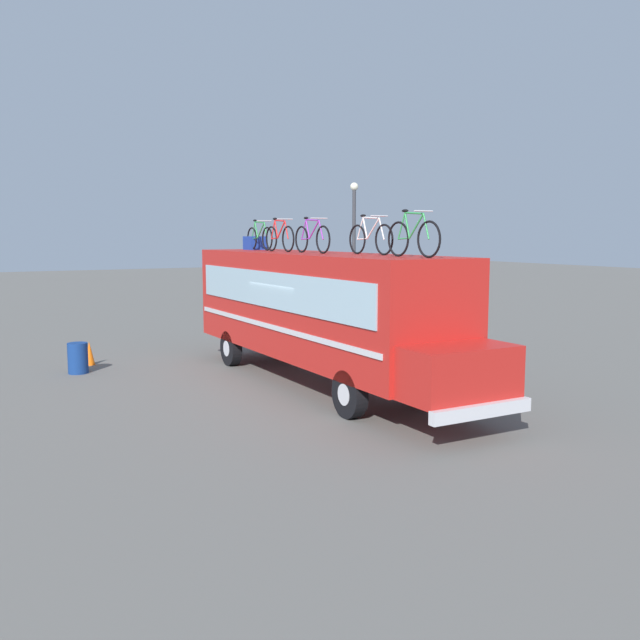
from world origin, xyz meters
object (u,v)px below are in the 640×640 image
rooftop_bicycle_4 (370,238)px  rooftop_bicycle_1 (259,237)px  rooftop_bicycle_3 (312,238)px  bus (318,307)px  street_lamp (354,244)px  rooftop_bicycle_2 (279,237)px  traffic_cone (89,353)px  luggage_bag_1 (255,243)px  rooftop_bicycle_5 (413,237)px  trash_bin (78,358)px

rooftop_bicycle_4 → rooftop_bicycle_1: bearing=-176.2°
rooftop_bicycle_3 → bus: bearing=96.1°
rooftop_bicycle_1 → street_lamp: size_ratio=0.31×
rooftop_bicycle_3 → rooftop_bicycle_2: bearing=-178.2°
rooftop_bicycle_4 → street_lamp: (-9.91, 5.70, -0.30)m
rooftop_bicycle_2 → rooftop_bicycle_4: size_ratio=0.96×
bus → traffic_cone: 7.15m
luggage_bag_1 → rooftop_bicycle_3: size_ratio=0.38×
bus → rooftop_bicycle_1: bearing=-179.5°
bus → rooftop_bicycle_3: 1.70m
rooftop_bicycle_3 → rooftop_bicycle_4: (1.80, 0.51, 0.01)m
street_lamp → luggage_bag_1: bearing=-56.4°
bus → rooftop_bicycle_5: bearing=1.5°
rooftop_bicycle_3 → luggage_bag_1: bearing=175.2°
bus → rooftop_bicycle_4: 2.51m
luggage_bag_1 → rooftop_bicycle_2: bearing=-9.1°
rooftop_bicycle_3 → rooftop_bicycle_5: bearing=4.4°
rooftop_bicycle_2 → traffic_cone: size_ratio=2.50×
luggage_bag_1 → rooftop_bicycle_1: size_ratio=0.38×
rooftop_bicycle_1 → trash_bin: (-0.77, -4.99, -3.20)m
rooftop_bicycle_5 → trash_bin: (-7.93, -5.11, -3.22)m
rooftop_bicycle_3 → traffic_cone: 7.61m
rooftop_bicycle_4 → bus: bearing=-170.1°
luggage_bag_1 → bus: bearing=-2.2°
bus → trash_bin: (-4.22, -5.02, -1.51)m
rooftop_bicycle_4 → traffic_cone: bearing=-145.8°
rooftop_bicycle_3 → street_lamp: 10.22m
rooftop_bicycle_1 → rooftop_bicycle_4: 5.29m
rooftop_bicycle_5 → trash_bin: rooftop_bicycle_5 is taller
trash_bin → street_lamp: 12.05m
luggage_bag_1 → street_lamp: 7.03m
luggage_bag_1 → traffic_cone: size_ratio=0.98×
bus → rooftop_bicycle_2: (-1.68, -0.24, 1.69)m
rooftop_bicycle_2 → rooftop_bicycle_5: size_ratio=0.98×
trash_bin → rooftop_bicycle_2: bearing=62.0°
bus → rooftop_bicycle_4: rooftop_bicycle_4 is taller
rooftop_bicycle_2 → rooftop_bicycle_4: (3.50, 0.56, 0.00)m
bus → rooftop_bicycle_3: size_ratio=6.35×
trash_bin → luggage_bag_1: bearing=89.8°
rooftop_bicycle_2 → traffic_cone: (-3.63, -4.28, -3.28)m
bus → rooftop_bicycle_5: size_ratio=6.49×
bus → rooftop_bicycle_1: size_ratio=6.41×
rooftop_bicycle_4 → rooftop_bicycle_3: bearing=-164.3°
traffic_cone → rooftop_bicycle_1: bearing=67.6°
rooftop_bicycle_4 → trash_bin: rooftop_bicycle_4 is taller
rooftop_bicycle_3 → traffic_cone: bearing=-140.9°
rooftop_bicycle_2 → trash_bin: bearing=-118.0°
traffic_cone → street_lamp: street_lamp is taller
luggage_bag_1 → traffic_cone: luggage_bag_1 is taller
luggage_bag_1 → rooftop_bicycle_2: size_ratio=0.39×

